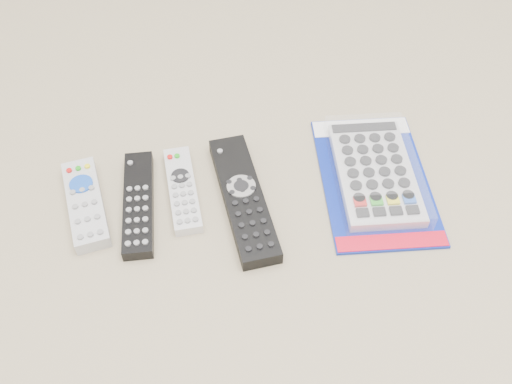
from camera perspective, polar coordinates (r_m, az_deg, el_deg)
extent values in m
plane|color=gray|center=(0.89, -1.05, -2.01)|extent=(5.00, 5.00, 0.00)
cube|color=#A7A7A9|center=(0.92, -16.67, -1.11)|extent=(0.07, 0.18, 0.02)
cylinder|color=#1848B8|center=(0.93, -17.09, 0.79)|extent=(0.04, 0.04, 0.00)
cube|color=black|center=(0.91, -11.67, -1.07)|extent=(0.06, 0.20, 0.02)
cube|color=silver|center=(0.91, -7.37, 0.28)|extent=(0.04, 0.17, 0.02)
cylinder|color=black|center=(0.92, -7.58, 1.63)|extent=(0.03, 0.03, 0.00)
cube|color=black|center=(0.89, -1.29, -0.57)|extent=(0.07, 0.25, 0.02)
cylinder|color=#BBBBC0|center=(0.89, -1.49, 0.58)|extent=(0.05, 0.05, 0.00)
cube|color=navy|center=(0.95, 11.74, 1.23)|extent=(0.21, 0.30, 0.01)
cube|color=white|center=(1.02, 10.43, 6.37)|extent=(0.17, 0.06, 0.00)
cube|color=red|center=(0.87, 13.43, -4.83)|extent=(0.17, 0.05, 0.00)
cube|color=silver|center=(0.94, 11.80, 1.86)|extent=(0.15, 0.23, 0.02)
cube|color=white|center=(0.94, 11.87, 2.17)|extent=(0.16, 0.25, 0.03)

